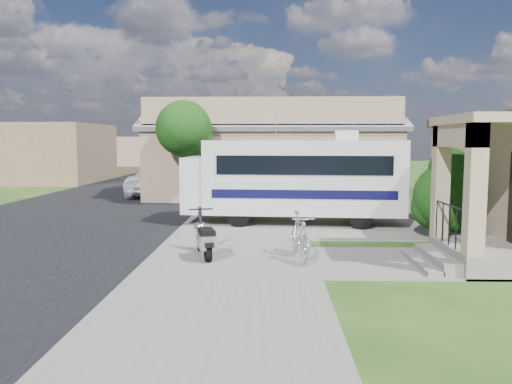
{
  "coord_description": "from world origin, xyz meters",
  "views": [
    {
      "loc": [
        -0.07,
        -12.47,
        2.83
      ],
      "look_at": [
        -0.5,
        2.5,
        1.3
      ],
      "focal_mm": 35.0,
      "sensor_mm": 36.0,
      "label": 1
    }
  ],
  "objects_px": {
    "pickup_truck": "(162,181)",
    "garden_hose": "(429,254)",
    "scooter": "(205,239)",
    "bicycle": "(300,239)",
    "van": "(168,172)",
    "motorhome": "(295,177)",
    "shrub": "(450,194)"
  },
  "relations": [
    {
      "from": "shrub",
      "to": "pickup_truck",
      "type": "relative_size",
      "value": 0.49
    },
    {
      "from": "van",
      "to": "garden_hose",
      "type": "xyz_separation_m",
      "value": [
        10.5,
        -19.86,
        -0.74
      ]
    },
    {
      "from": "scooter",
      "to": "van",
      "type": "height_order",
      "value": "van"
    },
    {
      "from": "motorhome",
      "to": "garden_hose",
      "type": "bearing_deg",
      "value": -53.8
    },
    {
      "from": "motorhome",
      "to": "bicycle",
      "type": "xyz_separation_m",
      "value": [
        -0.15,
        -5.34,
        -1.06
      ]
    },
    {
      "from": "van",
      "to": "scooter",
      "type": "bearing_deg",
      "value": -86.23
    },
    {
      "from": "bicycle",
      "to": "pickup_truck",
      "type": "height_order",
      "value": "pickup_truck"
    },
    {
      "from": "pickup_truck",
      "to": "van",
      "type": "relative_size",
      "value": 0.95
    },
    {
      "from": "bicycle",
      "to": "garden_hose",
      "type": "distance_m",
      "value": 3.25
    },
    {
      "from": "bicycle",
      "to": "pickup_truck",
      "type": "distance_m",
      "value": 15.49
    },
    {
      "from": "bicycle",
      "to": "pickup_truck",
      "type": "relative_size",
      "value": 0.34
    },
    {
      "from": "bicycle",
      "to": "garden_hose",
      "type": "xyz_separation_m",
      "value": [
        3.18,
        0.5,
        -0.46
      ]
    },
    {
      "from": "pickup_truck",
      "to": "garden_hose",
      "type": "xyz_separation_m",
      "value": [
        9.52,
        -13.63,
        -0.66
      ]
    },
    {
      "from": "pickup_truck",
      "to": "garden_hose",
      "type": "distance_m",
      "value": 16.64
    },
    {
      "from": "shrub",
      "to": "van",
      "type": "bearing_deg",
      "value": 123.37
    },
    {
      "from": "shrub",
      "to": "bicycle",
      "type": "xyz_separation_m",
      "value": [
        -4.39,
        -2.59,
        -0.8
      ]
    },
    {
      "from": "motorhome",
      "to": "van",
      "type": "distance_m",
      "value": 16.79
    },
    {
      "from": "shrub",
      "to": "motorhome",
      "type": "bearing_deg",
      "value": 146.97
    },
    {
      "from": "pickup_truck",
      "to": "van",
      "type": "xyz_separation_m",
      "value": [
        -0.97,
        6.23,
        0.08
      ]
    },
    {
      "from": "shrub",
      "to": "bicycle",
      "type": "relative_size",
      "value": 1.45
    },
    {
      "from": "motorhome",
      "to": "pickup_truck",
      "type": "distance_m",
      "value": 10.96
    },
    {
      "from": "shrub",
      "to": "pickup_truck",
      "type": "bearing_deg",
      "value": 132.93
    },
    {
      "from": "motorhome",
      "to": "pickup_truck",
      "type": "xyz_separation_m",
      "value": [
        -6.5,
        8.78,
        -0.86
      ]
    },
    {
      "from": "bicycle",
      "to": "pickup_truck",
      "type": "xyz_separation_m",
      "value": [
        -6.34,
        14.13,
        0.2
      ]
    },
    {
      "from": "scooter",
      "to": "bicycle",
      "type": "bearing_deg",
      "value": -18.81
    },
    {
      "from": "scooter",
      "to": "bicycle",
      "type": "distance_m",
      "value": 2.27
    },
    {
      "from": "garden_hose",
      "to": "pickup_truck",
      "type": "bearing_deg",
      "value": 124.95
    },
    {
      "from": "motorhome",
      "to": "scooter",
      "type": "height_order",
      "value": "motorhome"
    },
    {
      "from": "shrub",
      "to": "scooter",
      "type": "distance_m",
      "value": 7.15
    },
    {
      "from": "garden_hose",
      "to": "bicycle",
      "type": "bearing_deg",
      "value": -171.11
    },
    {
      "from": "shrub",
      "to": "scooter",
      "type": "height_order",
      "value": "shrub"
    },
    {
      "from": "pickup_truck",
      "to": "scooter",
      "type": "bearing_deg",
      "value": 109.5
    }
  ]
}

